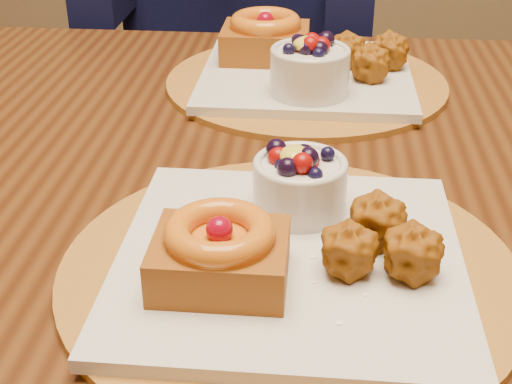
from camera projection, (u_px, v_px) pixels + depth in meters
The scene contains 4 objects.
dining_table at pixel (298, 216), 0.82m from camera, with size 1.60×0.90×0.76m.
place_setting_near at pixel (287, 247), 0.58m from camera, with size 0.38×0.38×0.08m.
place_setting_far at pixel (304, 66), 0.95m from camera, with size 0.38×0.38×0.09m.
chair_far at pixel (264, 96), 1.63m from camera, with size 0.49×0.49×0.89m.
Camera 1 is at (0.05, -0.72, 1.10)m, focal length 50.00 mm.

